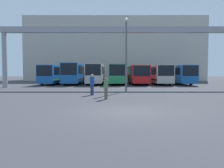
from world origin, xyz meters
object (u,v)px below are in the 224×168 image
(bus_slot_3, at_px, (118,73))
(bus_slot_4, at_px, (139,74))
(pedestrian_near_left, at_px, (107,88))
(pedestrian_mid_right, at_px, (93,84))
(bus_slot_6, at_px, (179,74))
(bus_slot_5, at_px, (160,73))
(bus_slot_2, at_px, (97,73))
(bus_slot_0, at_px, (55,74))
(lamp_post, at_px, (127,52))
(bus_slot_1, at_px, (76,73))

(bus_slot_3, xyz_separation_m, bus_slot_4, (3.45, -0.10, -0.10))
(bus_slot_3, relative_size, pedestrian_near_left, 6.62)
(bus_slot_4, distance_m, pedestrian_mid_right, 18.33)
(bus_slot_4, xyz_separation_m, pedestrian_mid_right, (-5.91, -17.34, -0.76))
(bus_slot_4, bearing_deg, bus_slot_6, 8.15)
(bus_slot_5, bearing_deg, bus_slot_2, 173.36)
(bus_slot_0, relative_size, bus_slot_6, 0.83)
(bus_slot_0, distance_m, lamp_post, 17.57)
(bus_slot_5, xyz_separation_m, pedestrian_mid_right, (-9.35, -17.27, -0.81))
(bus_slot_0, xyz_separation_m, lamp_post, (11.03, -13.48, 2.32))
(bus_slot_6, bearing_deg, bus_slot_5, -162.89)
(bus_slot_0, relative_size, bus_slot_4, 0.99)
(bus_slot_4, relative_size, bus_slot_6, 0.84)
(bus_slot_1, relative_size, pedestrian_near_left, 6.95)
(bus_slot_1, height_order, bus_slot_3, bus_slot_1)
(bus_slot_0, distance_m, bus_slot_1, 3.48)
(bus_slot_4, bearing_deg, bus_slot_1, 178.02)
(bus_slot_2, height_order, bus_slot_4, bus_slot_2)
(bus_slot_6, bearing_deg, pedestrian_near_left, -118.44)
(bus_slot_2, height_order, lamp_post, lamp_post)
(bus_slot_3, distance_m, pedestrian_mid_right, 17.63)
(bus_slot_5, bearing_deg, bus_slot_3, 178.57)
(pedestrian_near_left, relative_size, lamp_post, 0.21)
(bus_slot_0, height_order, bus_slot_5, bus_slot_5)
(bus_slot_0, xyz_separation_m, bus_slot_3, (10.34, 0.17, 0.08))
(bus_slot_3, relative_size, bus_slot_4, 1.02)
(bus_slot_5, relative_size, bus_slot_6, 0.83)
(bus_slot_5, relative_size, lamp_post, 1.35)
(pedestrian_near_left, bearing_deg, bus_slot_1, -141.45)
(bus_slot_0, bearing_deg, lamp_post, -50.70)
(bus_slot_3, distance_m, bus_slot_4, 3.45)
(bus_slot_0, distance_m, bus_slot_6, 20.71)
(lamp_post, bearing_deg, bus_slot_0, 129.30)
(bus_slot_0, distance_m, pedestrian_mid_right, 19.00)
(bus_slot_3, relative_size, bus_slot_5, 1.03)
(bus_slot_0, xyz_separation_m, bus_slot_4, (13.79, 0.07, -0.03))
(bus_slot_0, bearing_deg, bus_slot_4, 0.30)
(bus_slot_5, xyz_separation_m, bus_slot_6, (3.45, 1.06, -0.02))
(bus_slot_4, height_order, bus_slot_5, bus_slot_5)
(bus_slot_4, relative_size, pedestrian_near_left, 6.49)
(bus_slot_1, distance_m, bus_slot_5, 13.79)
(bus_slot_6, relative_size, lamp_post, 1.64)
(bus_slot_1, bearing_deg, bus_slot_6, 2.09)
(bus_slot_0, distance_m, bus_slot_4, 13.79)
(bus_slot_0, xyz_separation_m, bus_slot_1, (3.45, 0.43, 0.18))
(bus_slot_2, bearing_deg, pedestrian_near_left, -83.99)
(bus_slot_0, relative_size, pedestrian_near_left, 6.40)
(bus_slot_1, distance_m, pedestrian_near_left, 21.46)
(bus_slot_6, bearing_deg, bus_slot_2, 179.40)
(bus_slot_6, height_order, pedestrian_mid_right, bus_slot_6)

